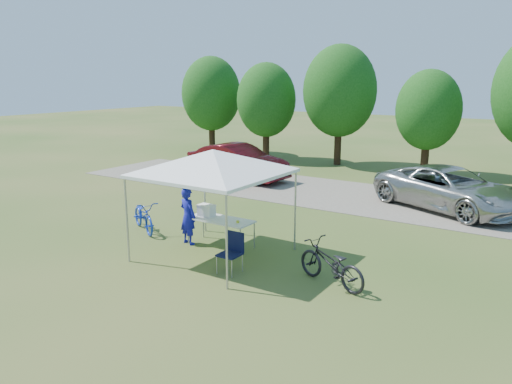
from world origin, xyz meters
TOP-DOWN VIEW (x-y plane):
  - ground at (0.00, 0.00)m, footprint 100.00×100.00m
  - gravel_strip at (0.00, 8.00)m, footprint 24.00×5.00m
  - canopy at (0.00, 0.00)m, footprint 4.53×4.53m
  - treeline at (-0.29, 14.05)m, footprint 24.89×4.28m
  - folding_table at (-0.32, 0.69)m, footprint 1.83×0.76m
  - folding_chair at (1.01, -0.63)m, footprint 0.48×0.50m
  - cooler at (-0.79, 0.69)m, footprint 0.45×0.31m
  - ice_cream_cup at (0.28, 0.64)m, footprint 0.08×0.08m
  - cyclist at (-1.17, 0.35)m, footprint 0.64×0.49m
  - bike_blue at (-3.03, 0.52)m, footprint 1.85×1.40m
  - bike_dark at (3.27, -0.10)m, footprint 1.97×1.20m
  - minivan at (3.97, 7.94)m, footprint 5.77×4.39m
  - sedan at (-5.07, 8.25)m, footprint 4.81×1.97m

SIDE VIEW (x-z plane):
  - ground at x=0.00m, z-range 0.00..0.00m
  - gravel_strip at x=0.00m, z-range 0.00..0.02m
  - bike_blue at x=-3.03m, z-range 0.00..0.93m
  - bike_dark at x=3.27m, z-range 0.00..0.98m
  - folding_chair at x=1.01m, z-range 0.09..1.03m
  - folding_table at x=-0.32m, z-range 0.33..1.08m
  - minivan at x=3.97m, z-range 0.02..1.48m
  - cyclist at x=-1.17m, z-range 0.00..1.56m
  - ice_cream_cup at x=0.28m, z-range 0.75..0.81m
  - sedan at x=-5.07m, z-range 0.02..1.57m
  - cooler at x=-0.79m, z-range 0.75..1.08m
  - canopy at x=0.00m, z-range 1.15..4.15m
  - treeline at x=-0.29m, z-range 0.38..6.68m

